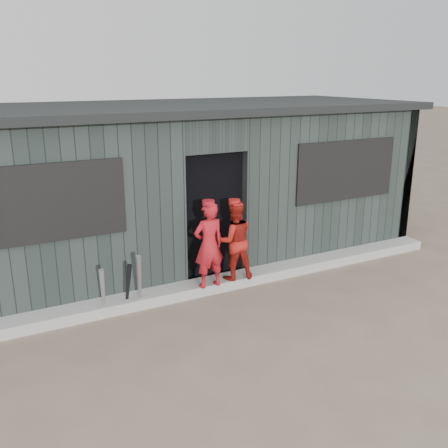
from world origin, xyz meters
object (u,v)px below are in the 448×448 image
bat_mid (140,282)px  player_red_right (234,240)px  bat_right (128,287)px  player_red_left (209,245)px  bat_left (103,293)px  dugout (178,183)px  player_grey_back (238,226)px

bat_mid → player_red_right: player_red_right is taller
bat_right → player_red_left: size_ratio=0.58×
player_red_left → bat_left: bearing=-1.7°
bat_mid → dugout: bearing=53.8°
player_red_left → dugout: 1.95m
player_red_right → player_red_left: bearing=22.8°
bat_right → player_red_left: player_red_left is taller
bat_mid → player_grey_back: 2.14m
player_red_right → dugout: bearing=-74.7°
bat_left → player_red_right: 2.03m
player_red_right → player_grey_back: size_ratio=0.83×
bat_mid → player_grey_back: bearing=22.5°
player_grey_back → dugout: dugout is taller
bat_left → bat_right: bearing=10.2°
player_red_left → player_red_right: bearing=-169.7°
bat_left → bat_mid: 0.50m
bat_right → dugout: bearing=50.0°
player_red_right → dugout: 1.85m
player_red_right → bat_left: bearing=13.6°
bat_mid → dugout: (1.36, 1.85, 0.87)m
player_red_right → player_grey_back: player_grey_back is taller
bat_right → player_red_right: bearing=1.2°
bat_right → player_red_right: size_ratio=0.61×
player_red_left → dugout: bearing=-101.6°
bat_left → player_red_left: size_ratio=0.58×
bat_left → player_grey_back: 2.61m
bat_mid → player_red_left: (1.03, -0.00, 0.35)m
bat_right → player_red_left: 1.25m
bat_mid → player_grey_back: size_ratio=0.60×
bat_mid → bat_right: bearing=157.6°
player_grey_back → bat_mid: bearing=18.2°
bat_left → player_red_left: player_red_left is taller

